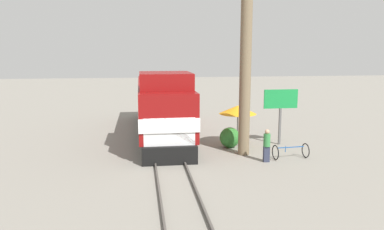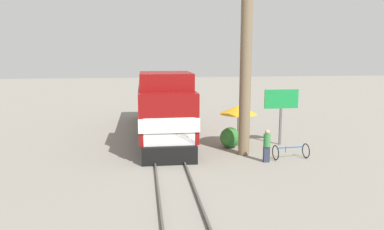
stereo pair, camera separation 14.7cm
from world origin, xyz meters
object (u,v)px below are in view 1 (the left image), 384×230
Objects in this scene: locomotive at (162,108)px; bicycle at (291,151)px; vendor_umbrella at (238,110)px; person_bystander at (267,144)px; billboard_sign at (281,103)px; utility_pole at (246,62)px.

bicycle is (6.23, -6.40, -1.46)m from locomotive.
vendor_umbrella is 3.67m from person_bystander.
vendor_umbrella is 1.43× the size of person_bystander.
billboard_sign is 3.68m from bicycle.
person_bystander is at bearing -80.43° from bicycle.
utility_pole reaches higher than bicycle.
utility_pole reaches higher than locomotive.
utility_pole is at bearing -52.38° from locomotive.
billboard_sign is 1.82× the size of bicycle.
utility_pole is 2.97× the size of billboard_sign.
utility_pole is 5.41× the size of bicycle.
utility_pole is (4.06, -5.26, 3.05)m from locomotive.
billboard_sign reaches higher than bicycle.
utility_pole is at bearing -94.51° from vendor_umbrella.
billboard_sign is at bearing 164.95° from bicycle.
person_bystander is 0.92× the size of bicycle.
locomotive is at bearing 153.21° from billboard_sign.
locomotive is 7.61m from billboard_sign.
person_bystander is (0.76, -1.50, -4.00)m from utility_pole.
billboard_sign is at bearing -26.79° from locomotive.
utility_pole is 4.34m from person_bystander.
locomotive is 1.47× the size of utility_pole.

